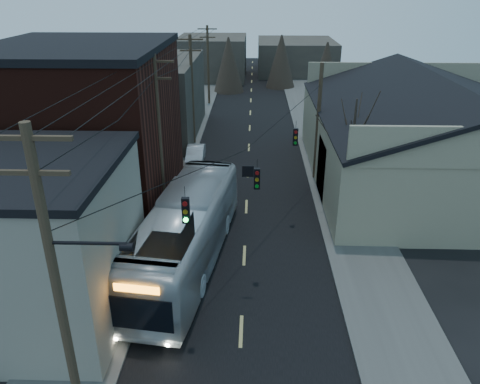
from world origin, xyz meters
name	(u,v)px	position (x,y,z in m)	size (l,w,h in m)	color
road_surface	(249,155)	(0.00, 30.00, 0.01)	(9.00, 110.00, 0.02)	black
sidewalk_left	(173,154)	(-6.50, 30.00, 0.06)	(4.00, 110.00, 0.12)	#474744
sidewalk_right	(325,155)	(6.50, 30.00, 0.06)	(4.00, 110.00, 0.12)	#474744
building_clapboard	(27,244)	(-9.00, 9.00, 3.50)	(8.00, 8.00, 7.00)	gray
building_brick	(86,132)	(-10.00, 20.00, 5.00)	(10.00, 12.00, 10.00)	black
building_left_far	(149,98)	(-9.50, 36.00, 3.50)	(9.00, 14.00, 7.00)	#37322C
warehouse	(427,145)	(13.00, 25.00, 2.70)	(16.16, 20.60, 7.73)	gray
building_far_left	(212,57)	(-6.00, 65.00, 3.00)	(10.00, 12.00, 6.00)	#37322C
building_far_right	(296,56)	(7.00, 70.00, 2.50)	(12.00, 14.00, 5.00)	#37322C
bare_tree	(351,156)	(6.50, 20.00, 3.60)	(0.40, 0.40, 7.20)	black
utility_lines	(203,116)	(-3.11, 24.14, 4.95)	(11.24, 45.28, 10.50)	#382B1E
bus	(185,233)	(-3.00, 13.13, 1.85)	(3.11, 13.28, 3.70)	#B0B7BD
parked_car	(196,155)	(-4.30, 28.19, 0.65)	(1.38, 3.96, 1.30)	#B8BBC0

